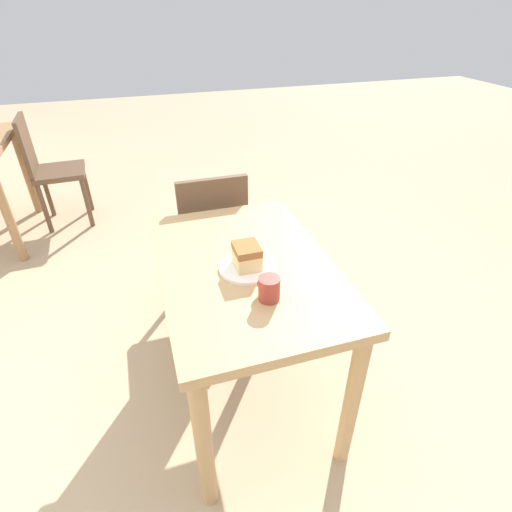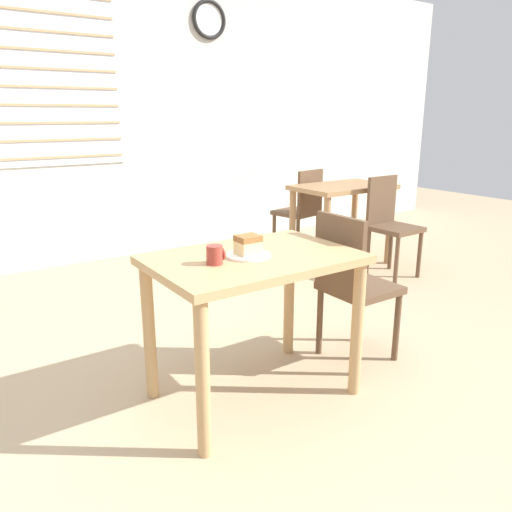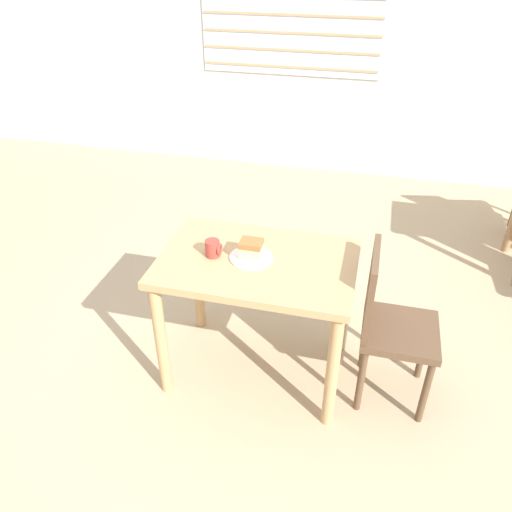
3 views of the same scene
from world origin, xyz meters
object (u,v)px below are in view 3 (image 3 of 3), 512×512
Objects in this scene: dining_table_near at (257,280)px; chair_near_window at (389,323)px; plate at (251,257)px; cake_slice at (251,249)px; coffee_mug at (213,248)px.

dining_table_near is 1.12× the size of chair_near_window.
chair_near_window is (0.66, 0.00, -0.14)m from dining_table_near.
cake_slice is at bearing -38.74° from plate.
chair_near_window is 0.94m from coffee_mug.
plate is at bearing 6.51° from coffee_mug.
cake_slice is (-0.03, 0.00, 0.18)m from dining_table_near.
chair_near_window is 0.75m from plate.
plate is at bearing 141.26° from cake_slice.
cake_slice is (0.00, -0.00, 0.05)m from plate.
coffee_mug is (-0.19, -0.02, -0.01)m from cake_slice.
dining_table_near is 0.68m from chair_near_window.
coffee_mug is at bearing -173.68° from cake_slice.
coffee_mug is (-0.22, -0.02, 0.17)m from dining_table_near.
chair_near_window is at bearing 0.07° from cake_slice.
dining_table_near is 11.36× the size of coffee_mug.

